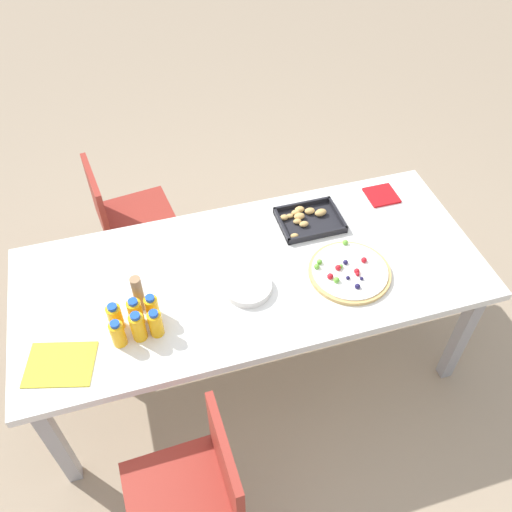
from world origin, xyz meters
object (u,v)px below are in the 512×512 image
party_table (251,280)px  chair_near_left (197,488)px  juice_bottle_3 (115,317)px  snack_tray (308,219)px  juice_bottle_1 (138,327)px  cardboard_tube (138,293)px  paper_folder (60,364)px  juice_bottle_5 (152,308)px  plate_stack (248,287)px  juice_bottle_4 (136,313)px  fruit_pizza (349,272)px  juice_bottle_2 (156,323)px  chair_far_left (124,215)px  napkin_stack (382,195)px  juice_bottle_0 (118,334)px

party_table → chair_near_left: (-0.43, -0.77, -0.17)m
juice_bottle_3 → snack_tray: size_ratio=0.46×
juice_bottle_1 → juice_bottle_3: bearing=136.9°
cardboard_tube → paper_folder: (-0.34, -0.19, -0.09)m
juice_bottle_5 → plate_stack: size_ratio=0.66×
juice_bottle_5 → paper_folder: 0.41m
juice_bottle_4 → snack_tray: juice_bottle_4 is taller
juice_bottle_5 → snack_tray: bearing=24.3°
fruit_pizza → paper_folder: (-1.26, -0.12, -0.01)m
plate_stack → paper_folder: bearing=-169.0°
plate_stack → juice_bottle_2: bearing=-164.6°
juice_bottle_1 → plate_stack: (0.48, 0.11, -0.05)m
chair_far_left → plate_stack: bearing=20.1°
juice_bottle_4 → paper_folder: size_ratio=0.57×
plate_stack → juice_bottle_1: bearing=-166.7°
fruit_pizza → napkin_stack: size_ratio=2.44×
juice_bottle_2 → juice_bottle_3: 0.17m
juice_bottle_5 → cardboard_tube: cardboard_tube is taller
juice_bottle_5 → plate_stack: bearing=5.0°
juice_bottle_0 → plate_stack: juice_bottle_0 is taller
chair_far_left → juice_bottle_4: juice_bottle_4 is taller
juice_bottle_4 → juice_bottle_5: (0.07, 0.01, -0.00)m
fruit_pizza → cardboard_tube: bearing=175.3°
juice_bottle_0 → snack_tray: size_ratio=0.45×
napkin_stack → plate_stack: bearing=-154.1°
chair_far_left → plate_stack: (0.47, -0.90, 0.25)m
juice_bottle_4 → fruit_pizza: size_ratio=0.40×
juice_bottle_2 → cardboard_tube: (-0.04, 0.15, 0.03)m
party_table → paper_folder: (-0.84, -0.25, 0.07)m
plate_stack → juice_bottle_3: bearing=-176.2°
juice_bottle_1 → napkin_stack: juice_bottle_1 is taller
juice_bottle_1 → juice_bottle_2: 0.07m
fruit_pizza → napkin_stack: bearing=50.1°
party_table → juice_bottle_5: 0.49m
juice_bottle_5 → juice_bottle_2: bearing=-89.0°
fruit_pizza → juice_bottle_5: bearing=179.9°
juice_bottle_0 → plate_stack: (0.56, 0.12, -0.04)m
juice_bottle_5 → plate_stack: juice_bottle_5 is taller
party_table → fruit_pizza: fruit_pizza is taller
juice_bottle_5 → napkin_stack: (1.24, 0.44, -0.06)m
chair_near_left → fruit_pizza: 1.09m
chair_near_left → paper_folder: size_ratio=3.19×
juice_bottle_4 → plate_stack: 0.49m
juice_bottle_3 → snack_tray: juice_bottle_3 is taller
party_table → cardboard_tube: size_ratio=11.48×
snack_tray → juice_bottle_1: bearing=-153.3°
chair_near_left → juice_bottle_4: 0.71m
paper_folder → juice_bottle_1: bearing=7.5°
juice_bottle_2 → juice_bottle_5: 0.08m
juice_bottle_4 → juice_bottle_2: bearing=-46.0°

